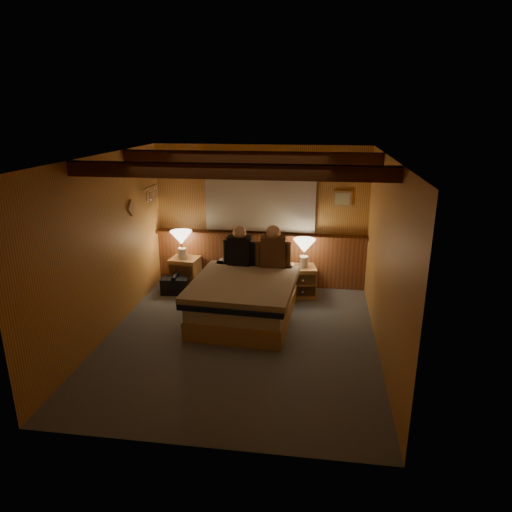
% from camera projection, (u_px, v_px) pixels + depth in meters
% --- Properties ---
extents(floor, '(4.20, 4.20, 0.00)m').
position_uv_depth(floor, '(240.00, 338.00, 6.14)').
color(floor, '#555A65').
rests_on(floor, ground).
extents(ceiling, '(4.20, 4.20, 0.00)m').
position_uv_depth(ceiling, '(238.00, 157.00, 5.40)').
color(ceiling, '#DCA452').
rests_on(ceiling, wall_back).
extents(wall_back, '(3.60, 0.00, 3.60)m').
position_uv_depth(wall_back, '(261.00, 217.00, 7.75)').
color(wall_back, '#D89D4D').
rests_on(wall_back, floor).
extents(wall_left, '(0.00, 4.20, 4.20)m').
position_uv_depth(wall_left, '(105.00, 248.00, 6.01)').
color(wall_left, '#D89D4D').
rests_on(wall_left, floor).
extents(wall_right, '(0.00, 4.20, 4.20)m').
position_uv_depth(wall_right, '(385.00, 260.00, 5.53)').
color(wall_right, '#D89D4D').
rests_on(wall_right, floor).
extents(wall_front, '(3.60, 0.00, 3.60)m').
position_uv_depth(wall_front, '(195.00, 329.00, 3.79)').
color(wall_front, '#D89D4D').
rests_on(wall_front, floor).
extents(wainscot, '(3.60, 0.23, 0.94)m').
position_uv_depth(wainscot, '(260.00, 258.00, 7.91)').
color(wainscot, brown).
rests_on(wainscot, wall_back).
extents(curtain_window, '(2.18, 0.09, 1.11)m').
position_uv_depth(curtain_window, '(260.00, 199.00, 7.59)').
color(curtain_window, '#4A2712').
rests_on(curtain_window, wall_back).
extents(ceiling_beams, '(3.60, 1.65, 0.16)m').
position_uv_depth(ceiling_beams, '(240.00, 163.00, 5.57)').
color(ceiling_beams, '#4A2712').
rests_on(ceiling_beams, ceiling).
extents(coat_rail, '(0.05, 0.55, 0.24)m').
position_uv_depth(coat_rail, '(151.00, 192.00, 7.34)').
color(coat_rail, silver).
rests_on(coat_rail, wall_left).
extents(framed_print, '(0.30, 0.04, 0.25)m').
position_uv_depth(framed_print, '(342.00, 199.00, 7.44)').
color(framed_print, tan).
rests_on(framed_print, wall_back).
extents(bed, '(1.53, 1.90, 0.62)m').
position_uv_depth(bed, '(245.00, 298.00, 6.64)').
color(bed, '#B57C4D').
rests_on(bed, floor).
extents(nightstand_left, '(0.50, 0.46, 0.51)m').
position_uv_depth(nightstand_left, '(185.00, 272.00, 7.89)').
color(nightstand_left, '#B57C4D').
rests_on(nightstand_left, floor).
extents(nightstand_right, '(0.52, 0.48, 0.50)m').
position_uv_depth(nightstand_right, '(301.00, 281.00, 7.48)').
color(nightstand_right, '#B57C4D').
rests_on(nightstand_right, floor).
extents(lamp_left, '(0.37, 0.37, 0.48)m').
position_uv_depth(lamp_left, '(181.00, 239.00, 7.70)').
color(lamp_left, silver).
rests_on(lamp_left, nightstand_left).
extents(lamp_right, '(0.36, 0.36, 0.47)m').
position_uv_depth(lamp_right, '(304.00, 248.00, 7.31)').
color(lamp_right, silver).
rests_on(lamp_right, nightstand_right).
extents(person_left, '(0.53, 0.24, 0.65)m').
position_uv_depth(person_left, '(240.00, 249.00, 7.09)').
color(person_left, black).
rests_on(person_left, bed).
extents(person_right, '(0.55, 0.24, 0.67)m').
position_uv_depth(person_right, '(273.00, 250.00, 6.99)').
color(person_right, '#4F331F').
rests_on(person_right, bed).
extents(duffel_bag, '(0.47, 0.31, 0.32)m').
position_uv_depth(duffel_bag, '(175.00, 285.00, 7.62)').
color(duffel_bag, black).
rests_on(duffel_bag, floor).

